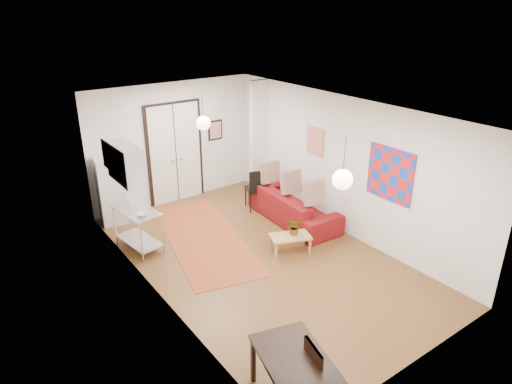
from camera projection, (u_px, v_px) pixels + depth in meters
floor at (260, 257)px, 8.88m from camera, size 7.00×7.00×0.00m
ceiling at (260, 109)px, 7.75m from camera, size 4.20×7.00×0.02m
wall_back at (174, 143)px, 10.93m from camera, size 4.20×0.02×2.90m
wall_front at (425, 274)px, 5.70m from camera, size 4.20×0.02×2.90m
wall_left at (152, 218)px, 7.18m from camera, size 0.02×7.00×2.90m
wall_right at (341, 166)px, 9.44m from camera, size 0.02×7.00×2.90m
double_doors at (175, 154)px, 11.00m from camera, size 1.44×0.06×2.50m
stub_partition at (259, 140)px, 11.22m from camera, size 0.50×0.10×2.90m
wall_cabinet at (125, 163)px, 8.23m from camera, size 0.35×1.00×0.70m
painting_popart at (390, 174)px, 8.42m from camera, size 0.05×1.00×1.00m
painting_abstract at (315, 141)px, 9.89m from camera, size 0.05×0.50×0.60m
poster_back at (215, 130)px, 11.47m from camera, size 0.40×0.03×0.50m
print_left at (107, 155)px, 8.50m from camera, size 0.03×0.44×0.54m
pendant_back at (203, 123)px, 9.50m from camera, size 0.30×0.30×0.80m
pendant_front at (343, 180)px, 6.51m from camera, size 0.30×0.30×0.80m
kilim_rug at (203, 237)px, 9.61m from camera, size 2.23×4.03×0.01m
sofa at (293, 206)px, 10.22m from camera, size 2.43×1.06×0.70m
coffee_table at (290, 238)px, 8.96m from camera, size 0.89×0.69×0.35m
potted_plant at (295, 227)px, 8.93m from camera, size 0.38×0.36×0.34m
kitchen_counter at (138, 224)px, 9.01m from camera, size 0.70×1.16×0.84m
bowl at (142, 214)px, 8.65m from camera, size 0.23×0.23×0.05m
soap_bottle at (131, 202)px, 9.03m from camera, size 0.09×0.09×0.17m
fridge at (111, 191)px, 10.00m from camera, size 0.60×0.60×1.51m
dining_table at (298, 368)px, 5.33m from camera, size 1.06×1.46×0.73m
dining_chair_near at (293, 372)px, 5.44m from camera, size 0.52×0.66×0.90m
dining_chair_far at (293, 372)px, 5.44m from camera, size 0.52×0.66×0.90m
black_side_chair at (254, 184)px, 10.80m from camera, size 0.59×0.61×1.03m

